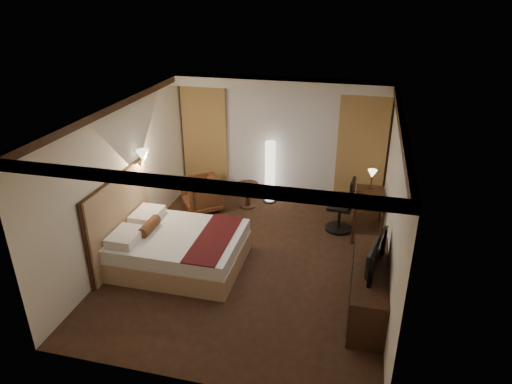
% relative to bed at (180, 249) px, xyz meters
% --- Properties ---
extents(floor, '(4.50, 5.50, 0.01)m').
position_rel_bed_xyz_m(floor, '(1.14, 0.39, -0.31)').
color(floor, '#321B13').
rests_on(floor, ground).
extents(ceiling, '(4.50, 5.50, 0.01)m').
position_rel_bed_xyz_m(ceiling, '(1.14, 0.39, 2.39)').
color(ceiling, white).
rests_on(ceiling, back_wall).
extents(back_wall, '(4.50, 0.02, 2.70)m').
position_rel_bed_xyz_m(back_wall, '(1.14, 3.14, 1.04)').
color(back_wall, white).
rests_on(back_wall, floor).
extents(left_wall, '(0.02, 5.50, 2.70)m').
position_rel_bed_xyz_m(left_wall, '(-1.11, 0.39, 1.04)').
color(left_wall, white).
rests_on(left_wall, floor).
extents(right_wall, '(0.02, 5.50, 2.70)m').
position_rel_bed_xyz_m(right_wall, '(3.39, 0.39, 1.04)').
color(right_wall, white).
rests_on(right_wall, floor).
extents(crown_molding, '(4.50, 5.50, 0.12)m').
position_rel_bed_xyz_m(crown_molding, '(1.14, 0.39, 2.33)').
color(crown_molding, black).
rests_on(crown_molding, ceiling).
extents(soffit, '(4.50, 0.50, 0.20)m').
position_rel_bed_xyz_m(soffit, '(1.14, 2.89, 2.29)').
color(soffit, white).
rests_on(soffit, ceiling).
extents(curtain_sheer, '(2.48, 0.04, 2.45)m').
position_rel_bed_xyz_m(curtain_sheer, '(1.14, 3.06, 0.94)').
color(curtain_sheer, silver).
rests_on(curtain_sheer, back_wall).
extents(curtain_left_drape, '(1.00, 0.14, 2.45)m').
position_rel_bed_xyz_m(curtain_left_drape, '(-0.56, 3.00, 0.94)').
color(curtain_left_drape, tan).
rests_on(curtain_left_drape, back_wall).
extents(curtain_right_drape, '(1.00, 0.14, 2.45)m').
position_rel_bed_xyz_m(curtain_right_drape, '(2.84, 3.00, 0.94)').
color(curtain_right_drape, tan).
rests_on(curtain_right_drape, back_wall).
extents(wall_sconce, '(0.24, 0.24, 0.24)m').
position_rel_bed_xyz_m(wall_sconce, '(-0.95, 0.82, 1.31)').
color(wall_sconce, white).
rests_on(wall_sconce, left_wall).
extents(bed, '(2.10, 1.64, 0.61)m').
position_rel_bed_xyz_m(bed, '(0.00, 0.00, 0.00)').
color(bed, white).
rests_on(bed, floor).
extents(headboard, '(0.12, 1.94, 1.50)m').
position_rel_bed_xyz_m(headboard, '(-1.06, 0.00, 0.44)').
color(headboard, tan).
rests_on(headboard, floor).
extents(armchair, '(1.01, 1.02, 0.77)m').
position_rel_bed_xyz_m(armchair, '(-0.35, 2.09, 0.08)').
color(armchair, '#4D3117').
rests_on(armchair, floor).
extents(side_table, '(0.48, 0.48, 0.53)m').
position_rel_bed_xyz_m(side_table, '(0.55, 2.45, -0.04)').
color(side_table, black).
rests_on(side_table, floor).
extents(floor_lamp, '(0.30, 0.30, 1.40)m').
position_rel_bed_xyz_m(floor_lamp, '(0.96, 2.81, 0.39)').
color(floor_lamp, white).
rests_on(floor_lamp, floor).
extents(desk, '(0.55, 1.15, 0.75)m').
position_rel_bed_xyz_m(desk, '(3.09, 1.94, 0.07)').
color(desk, black).
rests_on(desk, floor).
extents(desk_lamp, '(0.18, 0.18, 0.34)m').
position_rel_bed_xyz_m(desk_lamp, '(3.09, 2.36, 0.61)').
color(desk_lamp, '#FFD899').
rests_on(desk_lamp, desk).
extents(office_chair, '(0.58, 0.58, 1.09)m').
position_rel_bed_xyz_m(office_chair, '(2.55, 1.89, 0.24)').
color(office_chair, black).
rests_on(office_chair, floor).
extents(dresser, '(0.50, 1.85, 0.72)m').
position_rel_bed_xyz_m(dresser, '(3.14, -0.42, 0.05)').
color(dresser, black).
rests_on(dresser, floor).
extents(television, '(0.76, 1.09, 0.13)m').
position_rel_bed_xyz_m(television, '(3.11, -0.42, 0.70)').
color(television, black).
rests_on(television, dresser).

